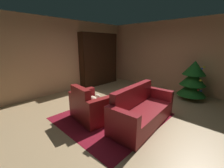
{
  "coord_description": "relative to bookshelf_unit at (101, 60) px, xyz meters",
  "views": [
    {
      "loc": [
        2.29,
        -2.73,
        1.84
      ],
      "look_at": [
        -0.38,
        0.09,
        0.76
      ],
      "focal_mm": 23.32,
      "sensor_mm": 36.0,
      "label": 1
    }
  ],
  "objects": [
    {
      "name": "ground_plane",
      "position": [
        2.67,
        -1.8,
        -1.12
      ],
      "size": [
        7.6,
        7.6,
        0.0
      ],
      "primitive_type": "plane",
      "color": "tan"
    },
    {
      "name": "wall_back",
      "position": [
        2.67,
        1.4,
        0.24
      ],
      "size": [
        5.92,
        0.06,
        2.73
      ],
      "primitive_type": "cube",
      "color": "tan",
      "rests_on": "ground"
    },
    {
      "name": "wall_left",
      "position": [
        -0.26,
        -1.8,
        0.24
      ],
      "size": [
        0.06,
        6.45,
        2.73
      ],
      "primitive_type": "cube",
      "color": "tan",
      "rests_on": "ground"
    },
    {
      "name": "area_rug",
      "position": [
        2.59,
        -2.01,
        -1.12
      ],
      "size": [
        2.3,
        2.51,
        0.01
      ],
      "primitive_type": "cube",
      "color": "maroon",
      "rests_on": "ground"
    },
    {
      "name": "bookshelf_unit",
      "position": [
        0.0,
        0.0,
        0.0
      ],
      "size": [
        0.35,
        1.94,
        2.29
      ],
      "color": "black",
      "rests_on": "ground"
    },
    {
      "name": "armchair_red",
      "position": [
        2.29,
        -2.5,
        -0.81
      ],
      "size": [
        1.1,
        0.82,
        0.88
      ],
      "color": "maroon",
      "rests_on": "ground"
    },
    {
      "name": "couch_red",
      "position": [
        3.32,
        -1.79,
        -0.82
      ],
      "size": [
        0.86,
        1.93,
        0.89
      ],
      "color": "maroon",
      "rests_on": "ground"
    },
    {
      "name": "coffee_table",
      "position": [
        2.5,
        -1.96,
        -0.74
      ],
      "size": [
        0.62,
        0.62,
        0.43
      ],
      "color": "black",
      "rests_on": "ground"
    },
    {
      "name": "book_stack_on_table",
      "position": [
        2.51,
        -1.98,
        -0.66
      ],
      "size": [
        0.22,
        0.18,
        0.06
      ],
      "color": "#408250",
      "rests_on": "coffee_table"
    },
    {
      "name": "bottle_on_table",
      "position": [
        2.67,
        -1.93,
        -0.59
      ],
      "size": [
        0.08,
        0.08,
        0.26
      ],
      "color": "#5D240F",
      "rests_on": "coffee_table"
    },
    {
      "name": "decorated_tree",
      "position": [
        3.69,
        0.74,
        -0.44
      ],
      "size": [
        0.91,
        0.91,
        1.31
      ],
      "color": "brown",
      "rests_on": "ground"
    }
  ]
}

